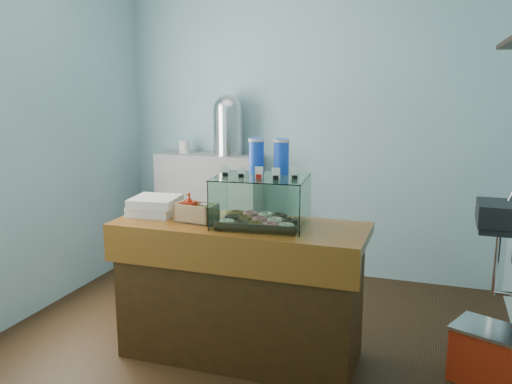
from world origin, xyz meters
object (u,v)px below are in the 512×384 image
(coffee_urn, at_px, (228,123))
(red_cooler, at_px, (487,354))
(counter, at_px, (240,290))
(display_case, at_px, (262,198))

(coffee_urn, distance_m, red_cooler, 2.89)
(counter, distance_m, display_case, 0.63)
(coffee_urn, bearing_deg, counter, -66.09)
(counter, xyz_separation_m, red_cooler, (1.51, 0.18, -0.28))
(display_case, bearing_deg, coffee_urn, 113.60)
(display_case, bearing_deg, red_cooler, 1.36)
(counter, distance_m, red_cooler, 1.55)
(counter, relative_size, display_case, 2.69)
(display_case, height_order, red_cooler, display_case)
(red_cooler, bearing_deg, counter, -149.58)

